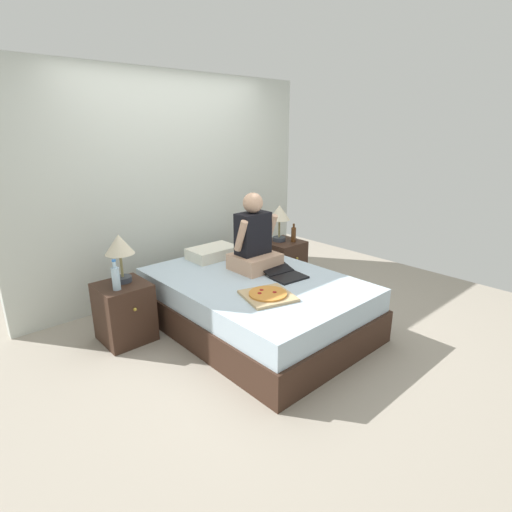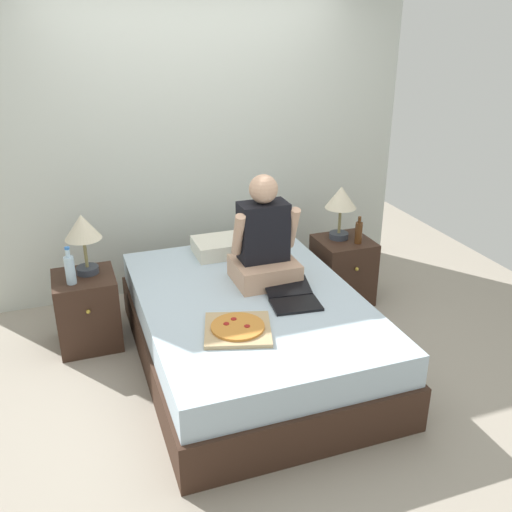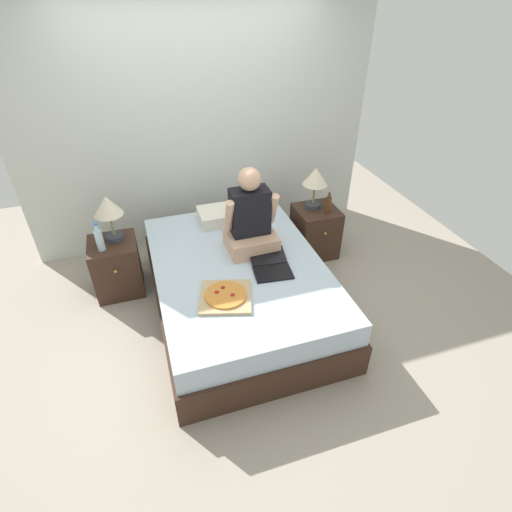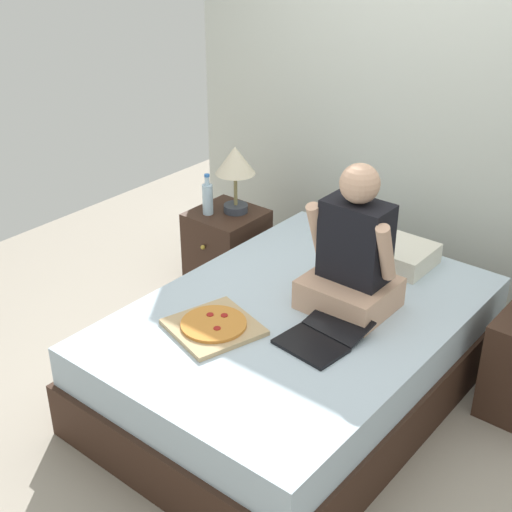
% 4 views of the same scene
% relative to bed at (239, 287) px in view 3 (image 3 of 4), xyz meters
% --- Properties ---
extents(ground_plane, '(5.75, 5.75, 0.00)m').
position_rel_bed_xyz_m(ground_plane, '(0.00, 0.00, -0.26)').
color(ground_plane, '#9E9384').
extents(wall_back, '(3.75, 0.12, 2.50)m').
position_rel_bed_xyz_m(wall_back, '(0.00, 1.42, 0.99)').
color(wall_back, silver).
rests_on(wall_back, ground).
extents(bed, '(1.49, 2.12, 0.52)m').
position_rel_bed_xyz_m(bed, '(0.00, 0.00, 0.00)').
color(bed, '#382319').
rests_on(bed, ground).
extents(nightstand_left, '(0.44, 0.47, 0.55)m').
position_rel_bed_xyz_m(nightstand_left, '(-1.06, 0.63, 0.02)').
color(nightstand_left, '#382319').
rests_on(nightstand_left, ground).
extents(lamp_on_left_nightstand, '(0.26, 0.26, 0.45)m').
position_rel_bed_xyz_m(lamp_on_left_nightstand, '(-1.02, 0.69, 0.62)').
color(lamp_on_left_nightstand, '#333842').
rests_on(lamp_on_left_nightstand, nightstand_left).
extents(water_bottle, '(0.07, 0.07, 0.28)m').
position_rel_bed_xyz_m(water_bottle, '(-1.14, 0.55, 0.41)').
color(water_bottle, silver).
rests_on(water_bottle, nightstand_left).
extents(nightstand_right, '(0.44, 0.47, 0.55)m').
position_rel_bed_xyz_m(nightstand_right, '(1.06, 0.63, 0.02)').
color(nightstand_right, '#382319').
rests_on(nightstand_right, ground).
extents(lamp_on_right_nightstand, '(0.26, 0.26, 0.45)m').
position_rel_bed_xyz_m(lamp_on_right_nightstand, '(1.03, 0.69, 0.62)').
color(lamp_on_right_nightstand, '#333842').
rests_on(lamp_on_right_nightstand, nightstand_right).
extents(beer_bottle, '(0.06, 0.06, 0.23)m').
position_rel_bed_xyz_m(beer_bottle, '(1.13, 0.54, 0.39)').
color(beer_bottle, '#512D14').
rests_on(beer_bottle, nightstand_right).
extents(pillow, '(0.52, 0.34, 0.12)m').
position_rel_bed_xyz_m(pillow, '(0.07, 0.78, 0.32)').
color(pillow, silver).
rests_on(pillow, bed).
extents(person_seated, '(0.47, 0.40, 0.78)m').
position_rel_bed_xyz_m(person_seated, '(0.18, 0.21, 0.55)').
color(person_seated, tan).
rests_on(person_seated, bed).
extents(laptop, '(0.36, 0.45, 0.07)m').
position_rel_bed_xyz_m(laptop, '(0.25, -0.16, 0.28)').
color(laptop, black).
rests_on(laptop, bed).
extents(pizza_box, '(0.50, 0.50, 0.05)m').
position_rel_bed_xyz_m(pizza_box, '(-0.22, -0.41, 0.28)').
color(pizza_box, tan).
rests_on(pizza_box, bed).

